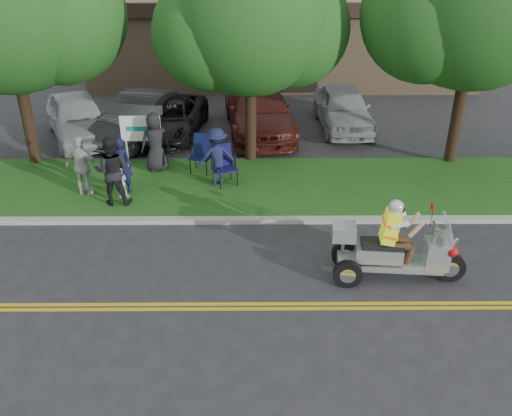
{
  "coord_description": "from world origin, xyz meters",
  "views": [
    {
      "loc": [
        0.56,
        -9.37,
        6.92
      ],
      "look_at": [
        0.64,
        2.0,
        0.97
      ],
      "focal_mm": 38.0,
      "sensor_mm": 36.0,
      "label": 1
    }
  ],
  "objects_px": {
    "parked_car_far_left": "(78,117)",
    "lawn_chair_b": "(224,162)",
    "parked_car_left": "(140,117)",
    "parked_car_right": "(259,110)",
    "spectator_adult_right": "(83,166)",
    "lawn_chair_a": "(202,151)",
    "parked_car_far_right": "(343,108)",
    "trike_scooter": "(392,252)",
    "parked_car_mid": "(169,118)",
    "spectator_adult_mid": "(112,171)",
    "spectator_adult_left": "(122,165)"
  },
  "relations": [
    {
      "from": "spectator_adult_left",
      "to": "parked_car_far_right",
      "type": "bearing_deg",
      "value": -134.33
    },
    {
      "from": "parked_car_mid",
      "to": "parked_car_far_right",
      "type": "distance_m",
      "value": 6.55
    },
    {
      "from": "spectator_adult_mid",
      "to": "parked_car_right",
      "type": "xyz_separation_m",
      "value": [
        4.04,
        6.1,
        -0.24
      ]
    },
    {
      "from": "spectator_adult_right",
      "to": "parked_car_right",
      "type": "distance_m",
      "value": 7.47
    },
    {
      "from": "parked_car_far_left",
      "to": "parked_car_far_right",
      "type": "relative_size",
      "value": 1.04
    },
    {
      "from": "parked_car_left",
      "to": "parked_car_mid",
      "type": "xyz_separation_m",
      "value": [
        1.01,
        0.21,
        -0.12
      ]
    },
    {
      "from": "spectator_adult_left",
      "to": "spectator_adult_mid",
      "type": "bearing_deg",
      "value": 88.85
    },
    {
      "from": "lawn_chair_a",
      "to": "parked_car_far_right",
      "type": "bearing_deg",
      "value": 55.93
    },
    {
      "from": "lawn_chair_b",
      "to": "parked_car_right",
      "type": "height_order",
      "value": "parked_car_right"
    },
    {
      "from": "spectator_adult_right",
      "to": "parked_car_far_left",
      "type": "xyz_separation_m",
      "value": [
        -1.54,
        4.85,
        -0.16
      ]
    },
    {
      "from": "lawn_chair_a",
      "to": "spectator_adult_left",
      "type": "bearing_deg",
      "value": -129.77
    },
    {
      "from": "parked_car_left",
      "to": "parked_car_far_left",
      "type": "bearing_deg",
      "value": -160.38
    },
    {
      "from": "lawn_chair_b",
      "to": "spectator_adult_right",
      "type": "relative_size",
      "value": 0.67
    },
    {
      "from": "spectator_adult_right",
      "to": "parked_car_mid",
      "type": "bearing_deg",
      "value": -91.59
    },
    {
      "from": "parked_car_far_left",
      "to": "lawn_chair_b",
      "type": "bearing_deg",
      "value": -61.93
    },
    {
      "from": "lawn_chair_b",
      "to": "trike_scooter",
      "type": "bearing_deg",
      "value": -75.93
    },
    {
      "from": "spectator_adult_right",
      "to": "lawn_chair_a",
      "type": "bearing_deg",
      "value": -135.68
    },
    {
      "from": "parked_car_mid",
      "to": "spectator_adult_left",
      "type": "bearing_deg",
      "value": -90.95
    },
    {
      "from": "spectator_adult_mid",
      "to": "parked_car_far_left",
      "type": "xyz_separation_m",
      "value": [
        -2.49,
        5.39,
        -0.26
      ]
    },
    {
      "from": "trike_scooter",
      "to": "parked_car_mid",
      "type": "xyz_separation_m",
      "value": [
        -6.07,
        9.21,
        -0.01
      ]
    },
    {
      "from": "trike_scooter",
      "to": "spectator_adult_left",
      "type": "distance_m",
      "value": 7.92
    },
    {
      "from": "parked_car_right",
      "to": "parked_car_far_left",
      "type": "bearing_deg",
      "value": -179.91
    },
    {
      "from": "parked_car_left",
      "to": "spectator_adult_left",
      "type": "bearing_deg",
      "value": -68.83
    },
    {
      "from": "lawn_chair_a",
      "to": "parked_car_far_right",
      "type": "xyz_separation_m",
      "value": [
        5.0,
        4.32,
        0.03
      ]
    },
    {
      "from": "parked_car_mid",
      "to": "parked_car_right",
      "type": "height_order",
      "value": "parked_car_right"
    },
    {
      "from": "lawn_chair_b",
      "to": "parked_car_far_left",
      "type": "xyz_separation_m",
      "value": [
        -5.43,
        4.1,
        0.05
      ]
    },
    {
      "from": "lawn_chair_b",
      "to": "parked_car_far_right",
      "type": "xyz_separation_m",
      "value": [
        4.29,
        5.25,
        0.02
      ]
    },
    {
      "from": "parked_car_right",
      "to": "parked_car_left",
      "type": "bearing_deg",
      "value": -178.2
    },
    {
      "from": "spectator_adult_mid",
      "to": "parked_car_mid",
      "type": "height_order",
      "value": "spectator_adult_mid"
    },
    {
      "from": "spectator_adult_right",
      "to": "parked_car_mid",
      "type": "relative_size",
      "value": 0.36
    },
    {
      "from": "spectator_adult_right",
      "to": "parked_car_far_left",
      "type": "relative_size",
      "value": 0.36
    },
    {
      "from": "lawn_chair_a",
      "to": "spectator_adult_left",
      "type": "xyz_separation_m",
      "value": [
        -2.14,
        -1.5,
        0.17
      ]
    },
    {
      "from": "lawn_chair_b",
      "to": "spectator_adult_left",
      "type": "relative_size",
      "value": 0.71
    },
    {
      "from": "spectator_adult_right",
      "to": "parked_car_right",
      "type": "xyz_separation_m",
      "value": [
        4.98,
        5.56,
        -0.14
      ]
    },
    {
      "from": "spectator_adult_right",
      "to": "parked_car_far_left",
      "type": "distance_m",
      "value": 5.1
    },
    {
      "from": "parked_car_far_left",
      "to": "parked_car_left",
      "type": "xyz_separation_m",
      "value": [
        2.22,
        0.11,
        -0.02
      ]
    },
    {
      "from": "trike_scooter",
      "to": "parked_car_mid",
      "type": "bearing_deg",
      "value": 128.55
    },
    {
      "from": "spectator_adult_left",
      "to": "parked_car_right",
      "type": "distance_m",
      "value": 6.67
    },
    {
      "from": "spectator_adult_left",
      "to": "trike_scooter",
      "type": "bearing_deg",
      "value": 154.3
    },
    {
      "from": "lawn_chair_b",
      "to": "parked_car_far_left",
      "type": "height_order",
      "value": "parked_car_far_left"
    },
    {
      "from": "lawn_chair_a",
      "to": "spectator_adult_left",
      "type": "height_order",
      "value": "spectator_adult_left"
    },
    {
      "from": "spectator_adult_mid",
      "to": "parked_car_left",
      "type": "bearing_deg",
      "value": -88.32
    },
    {
      "from": "spectator_adult_mid",
      "to": "parked_car_far_right",
      "type": "xyz_separation_m",
      "value": [
        7.24,
        6.55,
        -0.29
      ]
    },
    {
      "from": "lawn_chair_b",
      "to": "parked_car_left",
      "type": "bearing_deg",
      "value": 102.64
    },
    {
      "from": "lawn_chair_a",
      "to": "spectator_adult_mid",
      "type": "bearing_deg",
      "value": -120.03
    },
    {
      "from": "lawn_chair_b",
      "to": "parked_car_far_left",
      "type": "relative_size",
      "value": 0.25
    },
    {
      "from": "spectator_adult_right",
      "to": "parked_car_far_right",
      "type": "relative_size",
      "value": 0.38
    },
    {
      "from": "lawn_chair_a",
      "to": "parked_car_right",
      "type": "xyz_separation_m",
      "value": [
        1.8,
        3.88,
        0.07
      ]
    },
    {
      "from": "parked_car_right",
      "to": "lawn_chair_b",
      "type": "bearing_deg",
      "value": -108.91
    },
    {
      "from": "lawn_chair_a",
      "to": "spectator_adult_left",
      "type": "distance_m",
      "value": 2.62
    }
  ]
}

